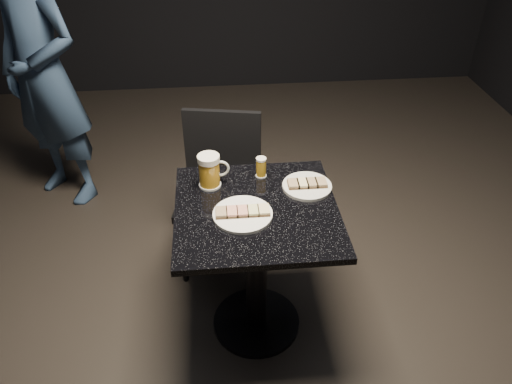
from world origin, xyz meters
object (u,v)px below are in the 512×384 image
at_px(table, 256,250).
at_px(plate_small, 307,186).
at_px(beer_mug, 210,171).
at_px(beer_tumbler, 261,167).
at_px(plate_large, 243,214).
at_px(chair, 220,184).
at_px(patron, 44,75).

bearing_deg(table, plate_small, 28.26).
xyz_separation_m(beer_mug, beer_tumbler, (0.24, 0.05, -0.03)).
xyz_separation_m(plate_large, table, (0.06, 0.05, -0.25)).
bearing_deg(beer_tumbler, plate_small, -29.57).
height_order(table, chair, chair).
relative_size(plate_large, patron, 0.15).
xyz_separation_m(plate_large, beer_mug, (-0.13, 0.24, 0.07)).
height_order(beer_mug, beer_tumbler, beer_mug).
bearing_deg(beer_tumbler, beer_mug, -167.06).
xyz_separation_m(plate_small, beer_tumbler, (-0.20, 0.11, 0.04)).
distance_m(plate_large, chair, 0.66).
height_order(plate_small, patron, patron).
bearing_deg(beer_tumbler, plate_large, -110.35).
height_order(plate_large, table, plate_large).
relative_size(table, beer_tumbler, 7.65).
relative_size(plate_small, beer_mug, 1.42).
xyz_separation_m(patron, chair, (1.03, -0.74, -0.36)).
height_order(plate_large, plate_small, same).
bearing_deg(plate_large, chair, 97.69).
xyz_separation_m(beer_tumbler, chair, (-0.19, 0.32, -0.30)).
height_order(plate_small, beer_mug, beer_mug).
distance_m(plate_small, table, 0.37).
distance_m(plate_large, patron, 1.75).
xyz_separation_m(patron, table, (1.18, -1.30, -0.35)).
bearing_deg(patron, plate_small, -5.32).
height_order(plate_small, beer_tumbler, beer_tumbler).
bearing_deg(table, beer_mug, 135.41).
relative_size(table, beer_mug, 4.75).
relative_size(patron, table, 2.30).
relative_size(patron, beer_mug, 10.92).
bearing_deg(plate_large, patron, 129.64).
height_order(patron, beer_tumbler, patron).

